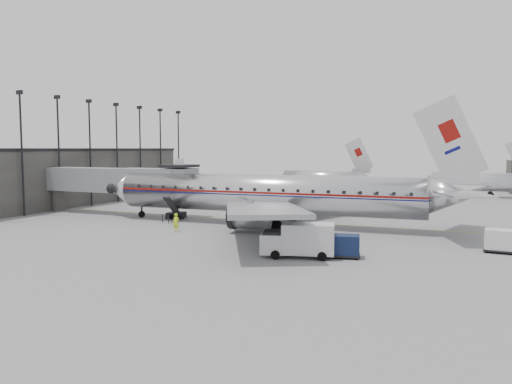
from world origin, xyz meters
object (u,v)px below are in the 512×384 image
service_van (299,240)px  baggage_cart_white (500,240)px  baggage_cart_navy (345,246)px  airliner (272,194)px  ramp_worker (176,223)px

service_van → baggage_cart_white: service_van is taller
service_van → baggage_cart_navy: (3.31, 1.26, -0.44)m
airliner → ramp_worker: size_ratio=22.69×
baggage_cart_navy → baggage_cart_white: 12.78m
service_van → baggage_cart_white: size_ratio=2.36×
airliner → service_van: 16.29m
service_van → airliner: bearing=103.9°
airliner → baggage_cart_white: bearing=-18.5°
baggage_cart_navy → ramp_worker: 18.81m
baggage_cart_navy → ramp_worker: (-18.10, 5.13, 0.01)m
airliner → service_van: (7.56, -14.29, -2.00)m
airliner → baggage_cart_navy: 17.14m
airliner → ramp_worker: (-7.23, -7.90, -2.43)m
service_van → baggage_cart_white: 16.29m
service_van → baggage_cart_navy: 3.57m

